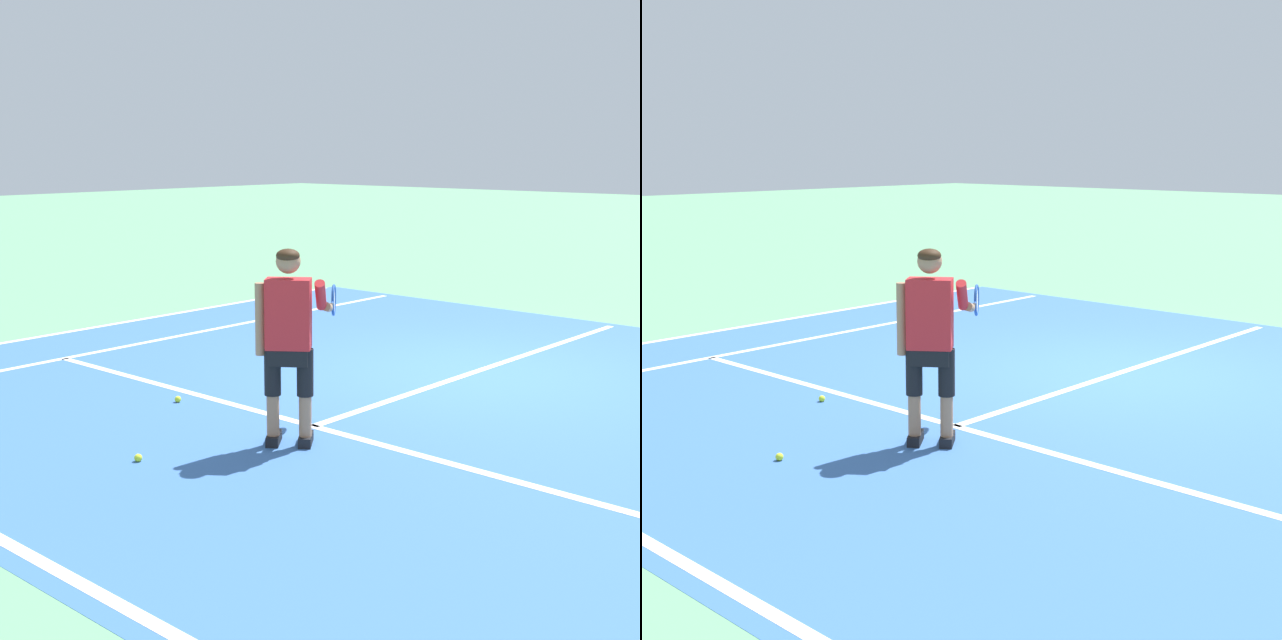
% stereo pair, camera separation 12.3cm
% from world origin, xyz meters
% --- Properties ---
extents(ground_plane, '(80.00, 80.00, 0.00)m').
position_xyz_m(ground_plane, '(0.00, 0.00, 0.00)').
color(ground_plane, '#609E70').
extents(court_inner_surface, '(10.98, 9.99, 0.00)m').
position_xyz_m(court_inner_surface, '(0.00, -1.15, 0.00)').
color(court_inner_surface, '#3866A8').
rests_on(court_inner_surface, ground).
extents(line_service, '(8.23, 0.10, 0.01)m').
position_xyz_m(line_service, '(0.00, -2.75, 0.00)').
color(line_service, white).
rests_on(line_service, ground).
extents(line_centre_service, '(0.10, 6.40, 0.01)m').
position_xyz_m(line_centre_service, '(0.00, 0.45, 0.00)').
color(line_centre_service, white).
rests_on(line_centre_service, ground).
extents(line_singles_left, '(0.10, 9.59, 0.01)m').
position_xyz_m(line_singles_left, '(-4.12, -1.15, 0.00)').
color(line_singles_left, white).
rests_on(line_singles_left, ground).
extents(line_doubles_left, '(0.10, 9.59, 0.01)m').
position_xyz_m(line_doubles_left, '(-5.49, -1.15, 0.00)').
color(line_doubles_left, white).
rests_on(line_doubles_left, ground).
extents(tennis_player, '(0.63, 1.20, 1.71)m').
position_xyz_m(tennis_player, '(0.19, -3.26, 0.99)').
color(tennis_player, black).
rests_on(tennis_player, ground).
extents(tennis_ball_near_feet, '(0.07, 0.07, 0.07)m').
position_xyz_m(tennis_ball_near_feet, '(-1.57, -3.06, 0.03)').
color(tennis_ball_near_feet, '#CCE02D').
rests_on(tennis_ball_near_feet, ground).
extents(tennis_ball_by_baseline, '(0.07, 0.07, 0.07)m').
position_xyz_m(tennis_ball_by_baseline, '(-0.44, -4.41, 0.03)').
color(tennis_ball_by_baseline, '#CCE02D').
rests_on(tennis_ball_by_baseline, ground).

